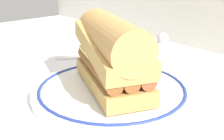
{
  "coord_description": "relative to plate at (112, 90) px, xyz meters",
  "views": [
    {
      "loc": [
        0.36,
        -0.31,
        0.22
      ],
      "look_at": [
        0.02,
        -0.01,
        0.04
      ],
      "focal_mm": 45.85,
      "sensor_mm": 36.0,
      "label": 1
    }
  ],
  "objects": [
    {
      "name": "ground_plane",
      "position": [
        -0.02,
        0.01,
        -0.01
      ],
      "size": [
        1.5,
        1.5,
        0.0
      ],
      "primitive_type": "plane",
      "color": "silver"
    },
    {
      "name": "sausage_sandwich",
      "position": [
        0.0,
        -0.0,
        0.07
      ],
      "size": [
        0.22,
        0.15,
        0.12
      ],
      "rotation": [
        0.0,
        0.0,
        -0.4
      ],
      "color": "tan",
      "rests_on": "plate"
    },
    {
      "name": "plate",
      "position": [
        0.0,
        0.0,
        0.0
      ],
      "size": [
        0.28,
        0.28,
        0.01
      ],
      "color": "white",
      "rests_on": "ground_plane"
    },
    {
      "name": "salt_shaker",
      "position": [
        -0.06,
        0.21,
        0.03
      ],
      "size": [
        0.03,
        0.03,
        0.07
      ],
      "color": "white",
      "rests_on": "ground_plane"
    },
    {
      "name": "butter_knife",
      "position": [
        -0.19,
        0.11,
        -0.0
      ],
      "size": [
        0.09,
        0.15,
        0.01
      ],
      "color": "silver",
      "rests_on": "ground_plane"
    }
  ]
}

